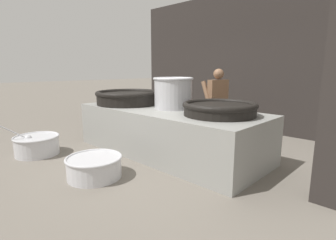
% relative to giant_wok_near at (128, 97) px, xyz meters
% --- Properties ---
extents(ground_plane, '(60.00, 60.00, 0.00)m').
position_rel_giant_wok_near_xyz_m(ground_plane, '(1.03, 0.09, -0.94)').
color(ground_plane, slate).
extents(back_wall, '(6.69, 0.24, 3.34)m').
position_rel_giant_wok_near_xyz_m(back_wall, '(1.03, 2.89, 0.73)').
color(back_wall, '#2D2826').
rests_on(back_wall, ground_plane).
extents(hearth_platform, '(3.48, 1.44, 0.80)m').
position_rel_giant_wok_near_xyz_m(hearth_platform, '(1.03, 0.09, -0.54)').
color(hearth_platform, gray).
rests_on(hearth_platform, ground_plane).
extents(giant_wok_near, '(1.26, 1.26, 0.26)m').
position_rel_giant_wok_near_xyz_m(giant_wok_near, '(0.00, 0.00, 0.00)').
color(giant_wok_near, black).
rests_on(giant_wok_near, hearth_platform).
extents(giant_wok_far, '(1.12, 1.12, 0.20)m').
position_rel_giant_wok_near_xyz_m(giant_wok_far, '(2.05, 0.15, -0.04)').
color(giant_wok_far, black).
rests_on(giant_wok_far, hearth_platform).
extents(stock_pot, '(0.71, 0.71, 0.55)m').
position_rel_giant_wok_near_xyz_m(stock_pot, '(1.06, 0.19, 0.14)').
color(stock_pot, '#B7B7BC').
rests_on(stock_pot, hearth_platform).
extents(cook, '(0.42, 0.59, 1.50)m').
position_rel_giant_wok_near_xyz_m(cook, '(1.24, 1.32, -0.13)').
color(cook, brown).
rests_on(cook, ground_plane).
extents(prep_bowl_vegetables, '(0.76, 0.97, 0.65)m').
position_rel_giant_wok_near_xyz_m(prep_bowl_vegetables, '(-0.55, -1.61, -0.75)').
color(prep_bowl_vegetables, silver).
rests_on(prep_bowl_vegetables, ground_plane).
extents(prep_bowl_meat, '(0.78, 0.78, 0.30)m').
position_rel_giant_wok_near_xyz_m(prep_bowl_meat, '(1.07, -1.43, -0.78)').
color(prep_bowl_meat, silver).
rests_on(prep_bowl_meat, ground_plane).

